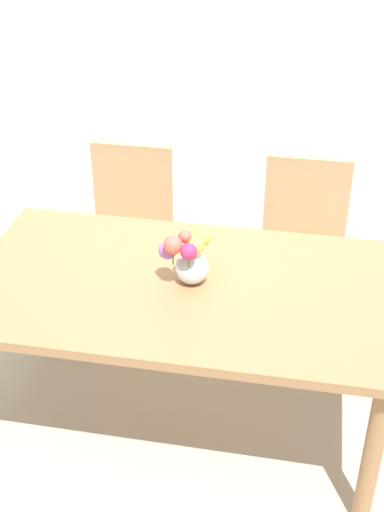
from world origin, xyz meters
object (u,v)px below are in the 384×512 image
object	(u,v)px
dining_table	(183,300)
chair_left	(128,220)
flower_vase	(189,257)
chair_right	(303,236)

from	to	relation	value
dining_table	chair_left	distance (m)	0.94
dining_table	chair_left	size ratio (longest dim) A/B	1.90
dining_table	flower_vase	distance (m)	0.20
chair_right	flower_vase	distance (m)	0.97
dining_table	chair_right	xyz separation A→B (m)	(0.45, 0.82, -0.13)
chair_right	flower_vase	size ratio (longest dim) A/B	3.74
chair_left	chair_right	distance (m)	0.90
chair_left	dining_table	bearing A→B (deg)	118.85
dining_table	flower_vase	size ratio (longest dim) A/B	7.10
chair_right	flower_vase	bearing A→B (deg)	62.28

